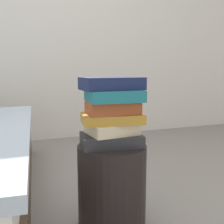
{
  "coord_description": "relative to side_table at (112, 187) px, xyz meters",
  "views": [
    {
      "loc": [
        -0.46,
        -1.24,
        0.82
      ],
      "look_at": [
        0.0,
        0.0,
        0.61
      ],
      "focal_mm": 44.2,
      "sensor_mm": 36.0,
      "label": 1
    }
  ],
  "objects": [
    {
      "name": "book_teal",
      "position": [
        0.01,
        -0.01,
        0.47
      ],
      "size": [
        0.27,
        0.22,
        0.05
      ],
      "primitive_type": "cube",
      "rotation": [
        0.0,
        0.0,
        -0.07
      ],
      "color": "#1E727F",
      "rests_on": "book_rust"
    },
    {
      "name": "side_table",
      "position": [
        0.0,
        0.0,
        0.0
      ],
      "size": [
        0.34,
        0.34,
        0.44
      ],
      "primitive_type": "cylinder",
      "color": "black",
      "rests_on": "ground_plane"
    },
    {
      "name": "book_charcoal",
      "position": [
        -0.01,
        -0.0,
        0.25
      ],
      "size": [
        0.31,
        0.23,
        0.06
      ],
      "primitive_type": "cube",
      "rotation": [
        0.0,
        0.0,
        -0.13
      ],
      "color": "#28282D",
      "rests_on": "side_table"
    },
    {
      "name": "book_cream",
      "position": [
        -0.0,
        0.01,
        0.31
      ],
      "size": [
        0.24,
        0.22,
        0.06
      ],
      "primitive_type": "cube",
      "rotation": [
        0.0,
        0.0,
        0.09
      ],
      "color": "beige",
      "rests_on": "book_charcoal"
    },
    {
      "name": "book_ochre",
      "position": [
        -0.0,
        -0.0,
        0.36
      ],
      "size": [
        0.31,
        0.23,
        0.05
      ],
      "primitive_type": "cube",
      "rotation": [
        0.0,
        0.0,
        -0.15
      ],
      "color": "#B7842D",
      "rests_on": "book_cream"
    },
    {
      "name": "wall_back",
      "position": [
        0.0,
        2.0,
        1.08
      ],
      "size": [
        7.0,
        0.08,
        2.6
      ],
      "primitive_type": "cube",
      "color": "silver",
      "rests_on": "ground_plane"
    },
    {
      "name": "book_navy",
      "position": [
        -0.0,
        0.01,
        0.53
      ],
      "size": [
        0.29,
        0.19,
        0.06
      ],
      "primitive_type": "cube",
      "rotation": [
        0.0,
        0.0,
        0.03
      ],
      "color": "#19234C",
      "rests_on": "book_teal"
    },
    {
      "name": "book_rust",
      "position": [
        0.0,
        -0.01,
        0.41
      ],
      "size": [
        0.25,
        0.17,
        0.06
      ],
      "primitive_type": "cube",
      "rotation": [
        0.0,
        0.0,
        -0.05
      ],
      "color": "#994723",
      "rests_on": "book_ochre"
    }
  ]
}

